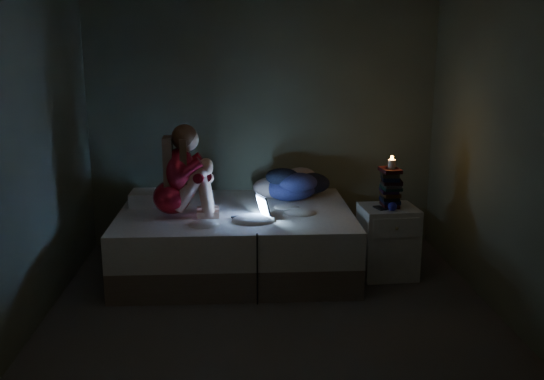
{
  "coord_description": "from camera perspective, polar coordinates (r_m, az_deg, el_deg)",
  "views": [
    {
      "loc": [
        -0.24,
        -4.36,
        2.09
      ],
      "look_at": [
        0.05,
        1.0,
        0.8
      ],
      "focal_mm": 39.76,
      "sensor_mm": 36.0,
      "label": 1
    }
  ],
  "objects": [
    {
      "name": "woman",
      "position": [
        5.41,
        -9.55,
        1.8
      ],
      "size": [
        0.53,
        0.36,
        0.84
      ],
      "primitive_type": null,
      "rotation": [
        0.0,
        0.0,
        0.04
      ],
      "color": "maroon",
      "rests_on": "bed"
    },
    {
      "name": "floor",
      "position": [
        4.85,
        0.06,
        -12.17
      ],
      "size": [
        3.6,
        3.8,
        0.02
      ],
      "primitive_type": "cube",
      "color": "#413E3C",
      "rests_on": "ground"
    },
    {
      "name": "candle",
      "position": [
        5.54,
        11.26,
        2.25
      ],
      "size": [
        0.07,
        0.07,
        0.08
      ],
      "primitive_type": "cylinder",
      "color": "beige",
      "rests_on": "book_stack"
    },
    {
      "name": "wall_back",
      "position": [
        6.32,
        -0.91,
        6.34
      ],
      "size": [
        3.6,
        0.02,
        2.6
      ],
      "primitive_type": "cube",
      "color": "#474E40",
      "rests_on": "ground"
    },
    {
      "name": "pillow",
      "position": [
        5.91,
        -11.0,
        -0.75
      ],
      "size": [
        0.46,
        0.33,
        0.13
      ],
      "primitive_type": "cube",
      "color": "silver",
      "rests_on": "bed"
    },
    {
      "name": "bed",
      "position": [
        5.75,
        -3.43,
        -4.7
      ],
      "size": [
        2.15,
        1.61,
        0.59
      ],
      "primitive_type": null,
      "color": "#BBB8B4",
      "rests_on": "ground"
    },
    {
      "name": "nightstand",
      "position": [
        5.68,
        10.88,
        -4.8
      ],
      "size": [
        0.52,
        0.47,
        0.66
      ],
      "primitive_type": "cube",
      "rotation": [
        0.0,
        0.0,
        0.07
      ],
      "color": "silver",
      "rests_on": "ground"
    },
    {
      "name": "wall_left",
      "position": [
        4.7,
        -22.58,
        2.79
      ],
      "size": [
        0.02,
        3.8,
        2.6
      ],
      "primitive_type": "cube",
      "color": "#474E40",
      "rests_on": "ground"
    },
    {
      "name": "blue_orb",
      "position": [
        5.45,
        11.25,
        -1.55
      ],
      "size": [
        0.08,
        0.08,
        0.08
      ],
      "primitive_type": "sphere",
      "color": "navy",
      "rests_on": "nightstand"
    },
    {
      "name": "wall_front",
      "position": [
        2.59,
        2.42,
        -4.29
      ],
      "size": [
        3.6,
        0.02,
        2.6
      ],
      "primitive_type": "cube",
      "color": "#474E40",
      "rests_on": "ground"
    },
    {
      "name": "clothes_pile",
      "position": [
        6.03,
        1.75,
        0.73
      ],
      "size": [
        0.61,
        0.51,
        0.33
      ],
      "primitive_type": null,
      "rotation": [
        0.0,
        0.0,
        0.14
      ],
      "color": "navy",
      "rests_on": "bed"
    },
    {
      "name": "wall_right",
      "position": [
        4.88,
        21.82,
        3.23
      ],
      "size": [
        0.02,
        3.8,
        2.6
      ],
      "primitive_type": "cube",
      "color": "#474E40",
      "rests_on": "ground"
    },
    {
      "name": "phone",
      "position": [
        5.52,
        10.14,
        -1.67
      ],
      "size": [
        0.1,
        0.15,
        0.01
      ],
      "primitive_type": "cube",
      "rotation": [
        0.0,
        0.0,
        0.25
      ],
      "color": "black",
      "rests_on": "nightstand"
    },
    {
      "name": "book_stack",
      "position": [
        5.58,
        11.16,
        0.16
      ],
      "size": [
        0.19,
        0.25,
        0.33
      ],
      "primitive_type": null,
      "color": "black",
      "rests_on": "nightstand"
    },
    {
      "name": "laptop",
      "position": [
        5.32,
        -2.07,
        -1.66
      ],
      "size": [
        0.36,
        0.31,
        0.21
      ],
      "primitive_type": null,
      "rotation": [
        0.0,
        0.0,
        0.4
      ],
      "color": "black",
      "rests_on": "bed"
    }
  ]
}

